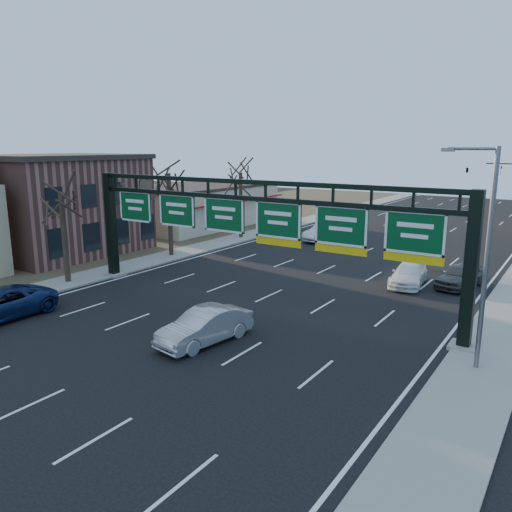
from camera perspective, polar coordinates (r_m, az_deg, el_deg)
The scene contains 16 objects.
ground at distance 23.37m, azimuth -11.95°, elevation -10.46°, with size 160.00×160.00×0.00m, color black.
sidewalk_left at distance 45.86m, azimuth -5.36°, elevation 1.19°, with size 3.00×120.00×0.12m, color gray.
dirt_strip_left at distance 54.28m, azimuth -15.43°, elevation 2.53°, with size 21.00×120.00×0.06m, color #473D2B.
lane_markings at distance 39.24m, azimuth 9.32°, elevation -0.93°, with size 21.60×120.00×0.01m, color white.
sign_gantry at distance 27.94m, azimuth -0.37°, elevation 3.48°, with size 24.60×1.20×7.20m.
brick_block at distance 45.51m, azimuth -21.39°, elevation 5.53°, with size 10.40×12.40×8.30m.
cream_strip at distance 57.83m, azimuth -6.49°, elevation 5.82°, with size 10.90×18.40×4.70m.
tree_gantry at distance 34.73m, azimuth -21.56°, elevation 8.52°, with size 3.60×3.60×8.48m.
tree_mid at distance 41.24m, azimuth -10.04°, elevation 10.71°, with size 3.60×3.60×9.24m.
tree_far at distance 48.98m, azimuth -1.79°, elevation 10.71°, with size 3.60×3.60×8.86m.
streetlight_near at distance 21.44m, azimuth 24.65°, elevation 0.80°, with size 2.15×0.22×9.00m.
traffic_signal_mast at distance 70.63m, azimuth 25.91°, elevation 8.42°, with size 10.16×0.54×7.00m.
car_silver_sedan at distance 23.51m, azimuth -5.88°, elevation -7.99°, with size 1.70×4.88×1.61m, color #B0B1B5.
car_white_wagon at distance 34.45m, azimuth 17.07°, elevation -2.01°, with size 1.97×4.84×1.41m, color white.
car_grey_far at distance 34.97m, azimuth 22.33°, elevation -2.07°, with size 1.84×4.57×1.56m, color #3C3E40.
car_silver_distant at distance 48.59m, azimuth 7.82°, elevation 2.70°, with size 1.77×5.08×1.68m, color silver.
Camera 1 is at (15.64, -14.84, 9.01)m, focal length 35.00 mm.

